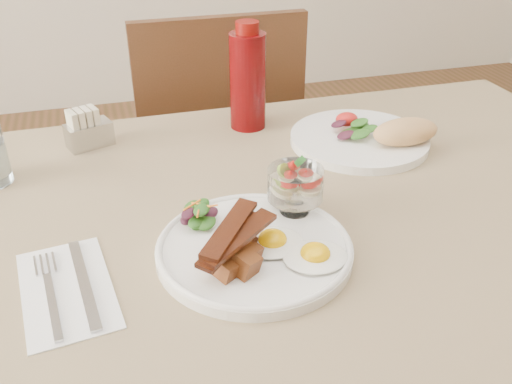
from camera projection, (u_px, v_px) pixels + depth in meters
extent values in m
cylinder|color=#4E2B18|center=(449.00, 229.00, 1.57)|extent=(0.06, 0.06, 0.71)
cube|color=#4E2B18|center=(298.00, 217.00, 0.94)|extent=(1.30, 0.85, 0.04)
cube|color=#957E5B|center=(299.00, 206.00, 0.93)|extent=(1.33, 0.88, 0.00)
cylinder|color=#4E2B18|center=(164.00, 270.00, 1.62)|extent=(0.04, 0.04, 0.45)
cylinder|color=#4E2B18|center=(284.00, 249.00, 1.71)|extent=(0.04, 0.04, 0.45)
cylinder|color=#4E2B18|center=(149.00, 206.00, 1.92)|extent=(0.04, 0.04, 0.45)
cylinder|color=#4E2B18|center=(251.00, 191.00, 2.01)|extent=(0.04, 0.04, 0.45)
cube|color=#4E2B18|center=(209.00, 159.00, 1.69)|extent=(0.42, 0.42, 0.03)
cube|color=#4E2B18|center=(222.00, 110.00, 1.41)|extent=(0.42, 0.03, 0.46)
cylinder|color=white|center=(254.00, 250.00, 0.81)|extent=(0.28, 0.28, 0.02)
ellipsoid|color=white|center=(315.00, 256.00, 0.78)|extent=(0.10, 0.09, 0.01)
ellipsoid|color=#FFB605|center=(315.00, 253.00, 0.77)|extent=(0.04, 0.04, 0.02)
ellipsoid|color=white|center=(272.00, 242.00, 0.80)|extent=(0.10, 0.09, 0.01)
ellipsoid|color=#FFB605|center=(272.00, 239.00, 0.80)|extent=(0.04, 0.04, 0.02)
cube|color=brown|center=(225.00, 255.00, 0.76)|extent=(0.03, 0.03, 0.03)
cube|color=brown|center=(247.00, 254.00, 0.76)|extent=(0.04, 0.04, 0.03)
cube|color=brown|center=(227.00, 270.00, 0.74)|extent=(0.03, 0.03, 0.02)
cube|color=brown|center=(243.00, 244.00, 0.79)|extent=(0.03, 0.03, 0.03)
cube|color=brown|center=(246.00, 264.00, 0.74)|extent=(0.04, 0.04, 0.03)
cube|color=brown|center=(212.00, 259.00, 0.76)|extent=(0.03, 0.03, 0.02)
cube|color=brown|center=(238.00, 240.00, 0.76)|extent=(0.03, 0.03, 0.03)
cube|color=#4F1F0D|center=(231.00, 240.00, 0.75)|extent=(0.11, 0.11, 0.01)
cube|color=#4F1F0D|center=(239.00, 237.00, 0.75)|extent=(0.12, 0.10, 0.01)
cube|color=#4F1F0D|center=(229.00, 229.00, 0.75)|extent=(0.10, 0.12, 0.01)
ellipsoid|color=#254E14|center=(200.00, 222.00, 0.85)|extent=(0.04, 0.03, 0.01)
ellipsoid|color=#254E14|center=(207.00, 215.00, 0.86)|extent=(0.04, 0.03, 0.01)
ellipsoid|color=#3A1221|center=(188.00, 219.00, 0.85)|extent=(0.03, 0.02, 0.01)
ellipsoid|color=#254E14|center=(207.00, 223.00, 0.84)|extent=(0.04, 0.03, 0.01)
ellipsoid|color=#254E14|center=(196.00, 222.00, 0.83)|extent=(0.03, 0.03, 0.01)
ellipsoid|color=#3A1221|center=(211.00, 213.00, 0.85)|extent=(0.03, 0.02, 0.01)
ellipsoid|color=#254E14|center=(192.00, 207.00, 0.85)|extent=(0.04, 0.03, 0.01)
ellipsoid|color=#254E14|center=(202.00, 204.00, 0.85)|extent=(0.03, 0.02, 0.01)
ellipsoid|color=#3A1221|center=(188.00, 213.00, 0.83)|extent=(0.03, 0.02, 0.01)
ellipsoid|color=#254E14|center=(202.00, 210.00, 0.83)|extent=(0.03, 0.03, 0.01)
cylinder|color=orange|center=(201.00, 205.00, 0.84)|extent=(0.03, 0.03, 0.01)
cylinder|color=orange|center=(192.00, 205.00, 0.84)|extent=(0.03, 0.02, 0.01)
cylinder|color=orange|center=(207.00, 207.00, 0.84)|extent=(0.03, 0.01, 0.01)
cylinder|color=orange|center=(199.00, 210.00, 0.83)|extent=(0.01, 0.03, 0.01)
cylinder|color=white|center=(294.00, 208.00, 0.88)|extent=(0.05, 0.05, 0.01)
cylinder|color=white|center=(295.00, 201.00, 0.88)|extent=(0.02, 0.02, 0.02)
cylinder|color=white|center=(295.00, 184.00, 0.86)|extent=(0.09, 0.09, 0.05)
cylinder|color=#FFEAB4|center=(286.00, 189.00, 0.86)|extent=(0.02, 0.02, 0.01)
cylinder|color=#FFEAB4|center=(305.00, 186.00, 0.86)|extent=(0.02, 0.02, 0.01)
cylinder|color=#FFEAB4|center=(290.00, 180.00, 0.87)|extent=(0.02, 0.02, 0.01)
cylinder|color=#8CA532|center=(286.00, 174.00, 0.86)|extent=(0.03, 0.03, 0.01)
cone|color=red|center=(306.00, 174.00, 0.85)|extent=(0.02, 0.02, 0.02)
cone|color=red|center=(290.00, 175.00, 0.84)|extent=(0.02, 0.02, 0.02)
cone|color=red|center=(293.00, 165.00, 0.86)|extent=(0.02, 0.02, 0.02)
ellipsoid|color=#318730|center=(298.00, 163.00, 0.84)|extent=(0.02, 0.01, 0.00)
ellipsoid|color=#318730|center=(302.00, 160.00, 0.85)|extent=(0.02, 0.01, 0.00)
cylinder|color=white|center=(359.00, 139.00, 1.13)|extent=(0.27, 0.27, 0.02)
ellipsoid|color=#254E14|center=(349.00, 133.00, 1.12)|extent=(0.05, 0.04, 0.01)
ellipsoid|color=#254E14|center=(360.00, 127.00, 1.14)|extent=(0.04, 0.03, 0.01)
ellipsoid|color=#3A1221|center=(346.00, 135.00, 1.10)|extent=(0.04, 0.03, 0.01)
ellipsoid|color=#254E14|center=(360.00, 134.00, 1.09)|extent=(0.05, 0.04, 0.01)
ellipsoid|color=#254E14|center=(369.00, 129.00, 1.11)|extent=(0.04, 0.03, 0.01)
ellipsoid|color=#3A1221|center=(339.00, 124.00, 1.12)|extent=(0.04, 0.03, 0.01)
ellipsoid|color=#254E14|center=(360.00, 122.00, 1.12)|extent=(0.04, 0.03, 0.01)
ellipsoid|color=red|center=(346.00, 121.00, 1.15)|extent=(0.05, 0.04, 0.03)
ellipsoid|color=tan|center=(406.00, 130.00, 1.08)|extent=(0.14, 0.09, 0.05)
cylinder|color=#4F0406|center=(248.00, 82.00, 1.15)|extent=(0.09, 0.09, 0.20)
cylinder|color=#710B06|center=(247.00, 27.00, 1.10)|extent=(0.06, 0.06, 0.02)
cylinder|color=#4F0406|center=(256.00, 98.00, 1.20)|extent=(0.04, 0.04, 0.11)
cylinder|color=white|center=(256.00, 88.00, 1.19)|extent=(0.04, 0.04, 0.02)
cylinder|color=#710B06|center=(256.00, 69.00, 1.17)|extent=(0.02, 0.02, 0.02)
cube|color=#ADAEB2|center=(89.00, 135.00, 1.11)|extent=(0.10, 0.07, 0.05)
cube|color=beige|center=(73.00, 125.00, 1.08)|extent=(0.02, 0.04, 0.05)
cube|color=beige|center=(80.00, 123.00, 1.09)|extent=(0.02, 0.04, 0.05)
cube|color=beige|center=(87.00, 121.00, 1.09)|extent=(0.02, 0.04, 0.05)
cube|color=beige|center=(94.00, 120.00, 1.10)|extent=(0.02, 0.04, 0.05)
cube|color=white|center=(67.00, 289.00, 0.75)|extent=(0.14, 0.22, 0.00)
cube|color=#ADAEB2|center=(84.00, 282.00, 0.75)|extent=(0.04, 0.20, 0.00)
cube|color=#ADAEB2|center=(53.00, 306.00, 0.71)|extent=(0.03, 0.13, 0.00)
cube|color=#ADAEB2|center=(36.00, 266.00, 0.78)|extent=(0.01, 0.05, 0.00)
cube|color=#ADAEB2|center=(42.00, 265.00, 0.79)|extent=(0.01, 0.05, 0.00)
cube|color=#ADAEB2|center=(48.00, 263.00, 0.79)|extent=(0.01, 0.05, 0.00)
cube|color=#ADAEB2|center=(54.00, 262.00, 0.79)|extent=(0.01, 0.05, 0.00)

